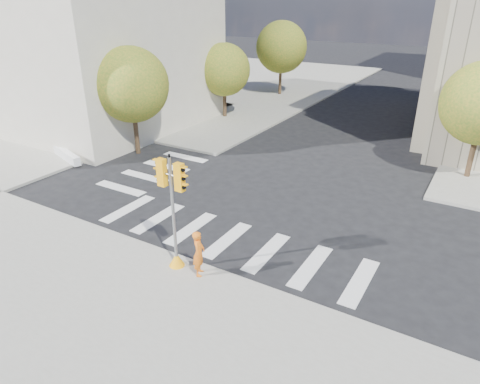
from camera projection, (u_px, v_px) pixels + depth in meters
ground at (254, 220)px, 18.68m from camera, size 160.00×160.00×0.00m
sidewalk_far_left at (212, 82)px, 48.27m from camera, size 28.00×40.00×0.15m
classical_building at (72, 33)px, 31.58m from camera, size 19.00×15.00×12.70m
tree_lw_near at (131, 85)px, 24.95m from camera, size 4.40×4.40×6.41m
tree_lw_mid at (224, 70)px, 32.94m from camera, size 4.00×4.00×5.77m
tree_lw_far at (281, 47)px, 40.41m from camera, size 4.80×4.80×6.95m
traffic_signal at (174, 222)px, 14.55m from camera, size 1.07×0.56×4.21m
photographer at (199, 253)px, 14.48m from camera, size 0.64×0.72×1.67m
planter_wall at (58, 149)px, 26.13m from camera, size 5.83×2.22×0.50m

